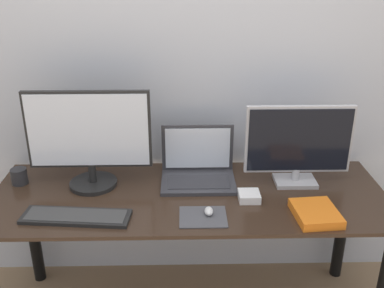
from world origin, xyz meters
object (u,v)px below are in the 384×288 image
object	(u,v)px
monitor_left	(89,138)
keyboard	(76,217)
power_brick	(249,196)
monitor_right	(298,144)
mouse	(209,211)
book	(316,213)
laptop	(198,168)
mug	(19,176)

from	to	relation	value
monitor_left	keyboard	xyz separation A→B (m)	(-0.02, -0.30, -0.24)
power_brick	monitor_left	bearing A→B (deg)	167.89
monitor_right	mouse	xyz separation A→B (m)	(-0.44, -0.28, -0.19)
book	power_brick	bearing A→B (deg)	149.68
power_brick	keyboard	bearing A→B (deg)	-169.53
keyboard	laptop	bearing A→B (deg)	33.22
mouse	mug	size ratio (longest dim) A/B	0.77
mouse	mug	bearing A→B (deg)	161.24
laptop	keyboard	distance (m)	0.64
monitor_left	book	bearing A→B (deg)	-17.33
laptop	power_brick	bearing A→B (deg)	-42.43
monitor_right	laptop	xyz separation A→B (m)	(-0.47, 0.05, -0.14)
monitor_right	keyboard	world-z (taller)	monitor_right
monitor_left	mouse	distance (m)	0.65
monitor_left	book	size ratio (longest dim) A/B	2.55
book	mug	world-z (taller)	mug
monitor_right	mug	bearing A→B (deg)	179.03
monitor_left	mug	xyz separation A→B (m)	(-0.36, 0.02, -0.21)
laptop	book	xyz separation A→B (m)	(0.49, -0.36, -0.04)
laptop	keyboard	bearing A→B (deg)	-146.78
monitor_left	mug	size ratio (longest dim) A/B	7.44
book	power_brick	size ratio (longest dim) A/B	2.31
mouse	power_brick	world-z (taller)	power_brick
book	power_brick	distance (m)	0.30
power_brick	mug	bearing A→B (deg)	170.65
monitor_right	laptop	world-z (taller)	monitor_right
book	mug	xyz separation A→B (m)	(-1.36, 0.33, 0.02)
monitor_left	mouse	bearing A→B (deg)	-27.62
monitor_left	keyboard	bearing A→B (deg)	-93.94
laptop	mouse	xyz separation A→B (m)	(0.04, -0.33, -0.04)
monitor_right	book	world-z (taller)	monitor_right
monitor_right	power_brick	distance (m)	0.35
mouse	book	size ratio (longest dim) A/B	0.26
monitor_left	laptop	size ratio (longest dim) A/B	1.61
mouse	book	world-z (taller)	book
laptop	mug	xyz separation A→B (m)	(-0.87, -0.03, -0.02)
monitor_right	mug	xyz separation A→B (m)	(-1.34, 0.02, -0.17)
monitor_right	mouse	bearing A→B (deg)	-146.96
keyboard	power_brick	world-z (taller)	power_brick
keyboard	book	xyz separation A→B (m)	(1.02, -0.01, 0.01)
power_brick	book	bearing A→B (deg)	-30.32
keyboard	mug	xyz separation A→B (m)	(-0.34, 0.32, 0.03)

